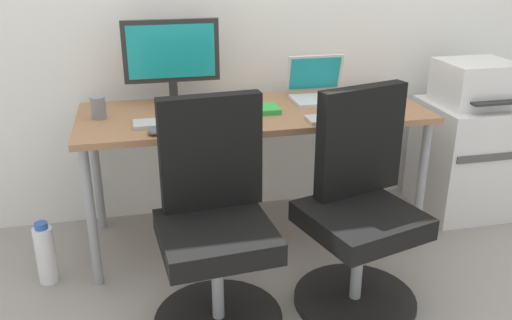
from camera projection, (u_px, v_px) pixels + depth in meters
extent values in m
plane|color=gray|center=(254.00, 235.00, 3.01)|extent=(5.28, 5.28, 0.00)
cube|color=#996B47|center=(254.00, 113.00, 2.75)|extent=(1.72, 0.66, 0.03)
cylinder|color=gray|center=(91.00, 219.00, 2.46)|extent=(0.04, 0.04, 0.68)
cylinder|color=gray|center=(421.00, 185.00, 2.79)|extent=(0.04, 0.04, 0.68)
cylinder|color=gray|center=(97.00, 171.00, 2.97)|extent=(0.04, 0.04, 0.68)
cylinder|color=gray|center=(375.00, 148.00, 3.30)|extent=(0.04, 0.04, 0.68)
cylinder|color=black|center=(219.00, 319.00, 2.32)|extent=(0.54, 0.54, 0.03)
cylinder|color=gray|center=(218.00, 282.00, 2.25)|extent=(0.05, 0.05, 0.34)
cube|color=black|center=(216.00, 236.00, 2.17)|extent=(0.47, 0.47, 0.09)
cube|color=black|center=(211.00, 152.00, 2.23)|extent=(0.42, 0.10, 0.48)
cylinder|color=black|center=(354.00, 299.00, 2.44)|extent=(0.54, 0.54, 0.03)
cylinder|color=gray|center=(357.00, 264.00, 2.37)|extent=(0.05, 0.05, 0.34)
cube|color=black|center=(361.00, 220.00, 2.29)|extent=(0.54, 0.54, 0.09)
cube|color=black|center=(360.00, 141.00, 2.36)|extent=(0.42, 0.18, 0.48)
cube|color=silver|center=(464.00, 158.00, 3.20)|extent=(0.47, 0.49, 0.65)
cube|color=#4C4C4C|center=(493.00, 157.00, 2.93)|extent=(0.43, 0.01, 0.04)
cube|color=silver|center=(475.00, 83.00, 3.03)|extent=(0.38, 0.34, 0.24)
cube|color=#262626|center=(496.00, 103.00, 2.87)|extent=(0.27, 0.06, 0.01)
cylinder|color=white|center=(46.00, 255.00, 2.55)|extent=(0.09, 0.09, 0.28)
cylinder|color=#2D59B2|center=(41.00, 226.00, 2.49)|extent=(0.06, 0.06, 0.03)
cylinder|color=#262626|center=(174.00, 103.00, 2.83)|extent=(0.18, 0.18, 0.01)
cylinder|color=#262626|center=(174.00, 92.00, 2.81)|extent=(0.04, 0.04, 0.11)
cube|color=#262626|center=(171.00, 51.00, 2.73)|extent=(0.48, 0.03, 0.31)
cube|color=teal|center=(171.00, 52.00, 2.72)|extent=(0.43, 0.00, 0.26)
cube|color=silver|center=(322.00, 100.00, 2.89)|extent=(0.31, 0.22, 0.02)
cube|color=silver|center=(315.00, 73.00, 2.97)|extent=(0.31, 0.06, 0.21)
cube|color=teal|center=(315.00, 73.00, 2.96)|extent=(0.28, 0.05, 0.17)
cube|color=#B7B7B7|center=(171.00, 122.00, 2.52)|extent=(0.34, 0.12, 0.02)
cube|color=#B7B7B7|center=(342.00, 118.00, 2.59)|extent=(0.34, 0.12, 0.02)
ellipsoid|color=#515156|center=(154.00, 131.00, 2.39)|extent=(0.06, 0.10, 0.03)
ellipsoid|color=#2D2D2D|center=(393.00, 97.00, 2.91)|extent=(0.06, 0.10, 0.03)
cylinder|color=yellow|center=(220.00, 108.00, 2.61)|extent=(0.08, 0.08, 0.09)
cylinder|color=slate|center=(98.00, 108.00, 2.59)|extent=(0.07, 0.07, 0.10)
cube|color=green|center=(257.00, 109.00, 2.70)|extent=(0.21, 0.15, 0.03)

